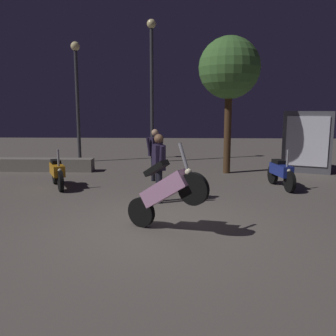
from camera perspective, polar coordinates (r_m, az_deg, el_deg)
The scene contains 11 objects.
ground_plane at distance 6.75m, azimuth -1.52°, elevation -9.43°, with size 40.00×40.00×0.00m, color #605951.
motorcycle_pink_foreground at distance 6.28m, azimuth -0.38°, elevation -3.81°, with size 1.48×0.93×1.63m.
motorcycle_blue_parked_left at distance 10.35m, azimuth 17.68°, elevation -0.67°, with size 0.44×1.66×1.11m.
motorcycle_orange_parked_right at distance 10.37m, azimuth -17.36°, elevation -0.63°, with size 0.85×1.52×1.11m.
person_rider_beside at distance 8.25m, azimuth -1.48°, elevation 0.93°, with size 0.34×0.66×1.61m.
person_bystander_far at distance 10.78m, azimuth -2.08°, elevation 2.83°, with size 0.55×0.51×1.58m.
streetlamp_near at distance 14.61m, azimuth -2.62°, elevation 14.74°, with size 0.36×0.36×5.62m.
streetlamp_far at distance 15.07m, azimuth -14.42°, elevation 12.57°, with size 0.36×0.36×4.79m.
tree_left_bg at distance 12.25m, azimuth 9.82°, elevation 15.39°, with size 2.02×2.02×4.52m.
kiosk_billboard at distance 13.10m, azimuth 21.45°, elevation 3.90°, with size 1.67×1.06×2.10m.
planter_wall_low at distance 13.36m, azimuth -20.20°, elevation 0.50°, with size 3.94×0.50×0.45m.
Camera 1 is at (0.41, -6.37, 2.20)m, focal length 37.96 mm.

